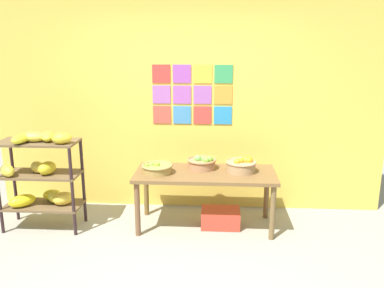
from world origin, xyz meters
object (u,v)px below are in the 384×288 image
Objects in this scene: banana_shelf_unit at (41,173)px; fruit_basket_back_right at (202,162)px; fruit_basket_right at (242,165)px; display_table at (205,179)px; fruit_basket_back_left at (157,168)px; produce_crate_under_table at (220,218)px.

fruit_basket_back_right is at bearing 8.92° from banana_shelf_unit.
banana_shelf_unit is 2.26m from fruit_basket_right.
display_table is 4.67× the size of fruit_basket_back_right.
fruit_basket_back_right is at bearing 108.79° from display_table.
banana_shelf_unit reaches higher than fruit_basket_back_left.
fruit_basket_back_right is 0.68m from produce_crate_under_table.
banana_shelf_unit reaches higher than fruit_basket_back_right.
display_table is at bearing 4.65° from banana_shelf_unit.
fruit_basket_back_left is 0.79× the size of produce_crate_under_table.
fruit_basket_back_left reaches higher than display_table.
produce_crate_under_table is (0.23, -0.12, -0.63)m from fruit_basket_back_right.
fruit_basket_back_left is (-0.54, -0.06, 0.14)m from display_table.
produce_crate_under_table is (2.02, 0.16, -0.56)m from banana_shelf_unit.
produce_crate_under_table is at bearing 2.38° from display_table.
banana_shelf_unit reaches higher than produce_crate_under_table.
fruit_basket_back_left is at bearing -174.66° from produce_crate_under_table.
banana_shelf_unit is at bearing -175.35° from display_table.
fruit_basket_back_right reaches higher than produce_crate_under_table.
display_table is 0.44m from fruit_basket_right.
fruit_basket_back_right is 0.46m from fruit_basket_right.
fruit_basket_back_left is at bearing -173.71° from fruit_basket_right.
display_table is 0.21m from fruit_basket_back_right.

